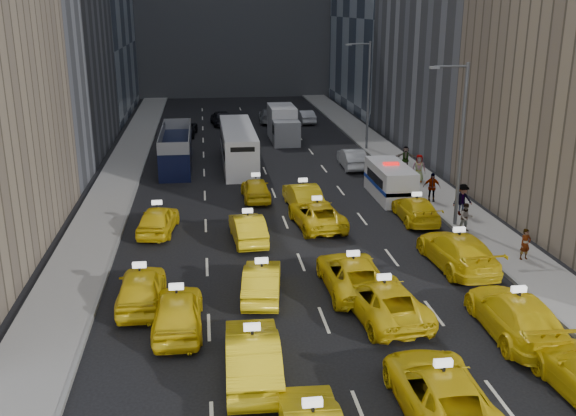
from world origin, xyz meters
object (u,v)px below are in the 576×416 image
at_px(taxi_2, 441,392).
at_px(nypd_van, 390,182).
at_px(pedestrian_0, 525,244).
at_px(box_truck, 283,124).
at_px(double_decker, 176,149).
at_px(city_bus, 238,146).

bearing_deg(taxi_2, nypd_van, -102.05).
height_order(taxi_2, nypd_van, nypd_van).
height_order(taxi_2, pedestrian_0, pedestrian_0).
bearing_deg(box_truck, taxi_2, -93.74).
xyz_separation_m(double_decker, pedestrian_0, (17.17, -21.58, -0.48)).
distance_m(box_truck, pedestrian_0, 31.30).
bearing_deg(taxi_2, double_decker, -74.38).
bearing_deg(nypd_van, pedestrian_0, -77.11).
height_order(double_decker, pedestrian_0, double_decker).
distance_m(double_decker, city_bus, 4.70).
bearing_deg(city_bus, taxi_2, -78.42).
bearing_deg(city_bus, box_truck, 66.46).
distance_m(city_bus, box_truck, 9.82).
bearing_deg(nypd_van, double_decker, 140.25).
xyz_separation_m(taxi_2, pedestrian_0, (8.28, 11.01, 0.16)).
bearing_deg(city_bus, nypd_van, -43.87).
relative_size(city_bus, pedestrian_0, 7.56).
xyz_separation_m(nypd_van, double_decker, (-13.82, 10.16, 0.36)).
bearing_deg(box_truck, double_decker, -140.04).
height_order(nypd_van, pedestrian_0, nypd_van).
height_order(taxi_2, box_truck, box_truck).
distance_m(nypd_van, pedestrian_0, 11.90).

